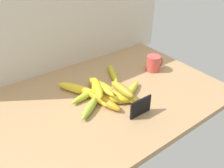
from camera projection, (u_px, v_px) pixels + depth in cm
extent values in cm
cube|color=tan|center=(110.00, 97.00, 111.27)|extent=(110.00, 76.00, 3.00)
cube|color=beige|center=(67.00, 11.00, 119.08)|extent=(130.00, 2.00, 70.00)
cube|color=black|center=(141.00, 107.00, 95.62)|extent=(11.00, 0.80, 8.40)
cube|color=olive|center=(139.00, 113.00, 98.31)|extent=(9.90, 1.20, 0.60)
cylinder|color=#D44C46|center=(153.00, 63.00, 127.91)|extent=(7.66, 7.66, 8.91)
torus|color=#D44C46|center=(159.00, 61.00, 130.28)|extent=(1.00, 5.99, 5.99)
ellipsoid|color=yellow|center=(116.00, 100.00, 103.52)|extent=(18.79, 14.28, 3.93)
ellipsoid|color=#ABC033|center=(87.00, 95.00, 107.34)|extent=(18.31, 6.52, 3.31)
ellipsoid|color=gold|center=(131.00, 91.00, 109.62)|extent=(18.62, 11.74, 3.25)
ellipsoid|color=yellow|center=(101.00, 86.00, 112.65)|extent=(8.71, 17.09, 4.40)
ellipsoid|color=gold|center=(113.00, 73.00, 124.04)|extent=(11.13, 19.72, 3.21)
ellipsoid|color=yellow|center=(76.00, 88.00, 110.87)|extent=(14.12, 19.54, 4.25)
ellipsoid|color=gold|center=(103.00, 101.00, 102.77)|extent=(8.67, 20.71, 4.08)
ellipsoid|color=#97B436|center=(91.00, 106.00, 100.30)|extent=(17.70, 14.08, 3.56)
ellipsoid|color=gold|center=(123.00, 96.00, 106.09)|extent=(8.73, 17.07, 3.55)
ellipsoid|color=yellow|center=(99.00, 94.00, 106.79)|extent=(8.40, 19.85, 4.21)
ellipsoid|color=yellow|center=(97.00, 87.00, 104.19)|extent=(10.09, 16.94, 4.20)
ellipsoid|color=yellow|center=(101.00, 86.00, 105.86)|extent=(4.33, 20.07, 3.21)
ellipsoid|color=#AE9427|center=(122.00, 89.00, 103.97)|extent=(4.65, 15.76, 4.32)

